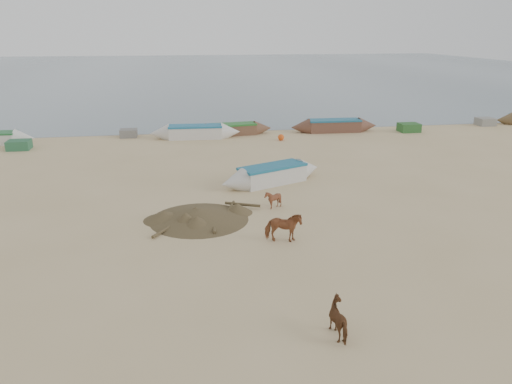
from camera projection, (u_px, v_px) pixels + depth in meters
The scene contains 9 objects.
ground at pixel (275, 255), 17.33m from camera, with size 140.00×140.00×0.00m, color tan.
sea at pixel (189, 71), 94.22m from camera, with size 160.00×160.00×0.00m, color slate.
cow_adult at pixel (283, 227), 18.20m from camera, with size 0.61×1.35×1.14m, color brown.
calf_front at pixel (273, 199), 21.68m from camera, with size 0.68×0.76×0.84m, color brown.
calf_right at pixel (342, 319), 12.65m from camera, with size 0.92×0.78×0.92m, color brown.
near_canoe at pixel (272, 174), 25.23m from camera, with size 5.93×1.26×0.93m, color beige, non-canonical shape.
debris_pile at pixel (199, 214), 20.44m from camera, with size 4.08×4.08×0.48m, color brown.
waterline_canoes at pixel (213, 130), 36.47m from camera, with size 56.39×3.05×0.95m.
beach_clutter at pixel (277, 132), 36.66m from camera, with size 43.43×4.11×0.64m.
Camera 1 is at (-3.23, -15.48, 7.45)m, focal length 35.00 mm.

